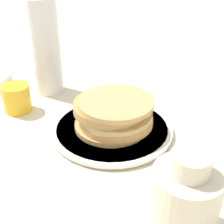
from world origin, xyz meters
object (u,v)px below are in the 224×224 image
water_bottle_near (45,47)px  plate (112,129)px  pancake_stack (114,113)px  juice_glass (17,98)px  cream_jug (185,199)px

water_bottle_near → plate: bearing=77.0°
pancake_stack → water_bottle_near: bearing=-102.4°
pancake_stack → juice_glass: (0.06, -0.23, -0.01)m
cream_jug → pancake_stack: bearing=-122.5°
plate → water_bottle_near: bearing=-103.0°
juice_glass → water_bottle_near: water_bottle_near is taller
plate → pancake_stack: 0.04m
pancake_stack → water_bottle_near: (-0.05, -0.24, 0.07)m
pancake_stack → cream_jug: bearing=57.5°
juice_glass → cream_jug: cream_jug is taller
juice_glass → cream_jug: size_ratio=0.48×
pancake_stack → juice_glass: 0.24m
plate → cream_jug: bearing=58.2°
juice_glass → water_bottle_near: size_ratio=0.25×
plate → water_bottle_near: (-0.06, -0.24, 0.11)m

